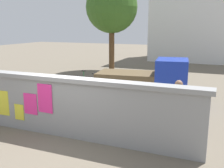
{
  "coord_description": "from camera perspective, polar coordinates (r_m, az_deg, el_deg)",
  "views": [
    {
      "loc": [
        3.76,
        -6.17,
        3.12
      ],
      "look_at": [
        0.35,
        2.08,
        1.16
      ],
      "focal_mm": 42.5,
      "sensor_mm": 36.0,
      "label": 1
    }
  ],
  "objects": [
    {
      "name": "ground",
      "position": [
        14.99,
        7.43,
        0.27
      ],
      "size": [
        60.0,
        60.0,
        0.0
      ],
      "primitive_type": "plane",
      "color": "#6B6051"
    },
    {
      "name": "poster_wall",
      "position": [
        7.57,
        -8.62,
        -4.88
      ],
      "size": [
        7.45,
        0.42,
        1.74
      ],
      "color": "gray",
      "rests_on": "ground"
    },
    {
      "name": "auto_rickshaw_truck",
      "position": [
        10.87,
        7.42,
        0.5
      ],
      "size": [
        3.77,
        1.97,
        1.85
      ],
      "color": "black",
      "rests_on": "ground"
    },
    {
      "name": "motorcycle",
      "position": [
        10.04,
        -15.93,
        -3.45
      ],
      "size": [
        1.9,
        0.56,
        0.87
      ],
      "color": "black",
      "rests_on": "ground"
    },
    {
      "name": "bicycle_near",
      "position": [
        13.34,
        -5.51,
        0.41
      ],
      "size": [
        1.71,
        0.44,
        0.95
      ],
      "color": "black",
      "rests_on": "ground"
    },
    {
      "name": "bicycle_far",
      "position": [
        11.54,
        -9.53,
        -1.6
      ],
      "size": [
        1.66,
        0.58,
        0.95
      ],
      "color": "black",
      "rests_on": "ground"
    },
    {
      "name": "person_walking",
      "position": [
        7.88,
        13.98,
        -3.72
      ],
      "size": [
        0.47,
        0.47,
        1.62
      ],
      "color": "#BF6626",
      "rests_on": "ground"
    },
    {
      "name": "tree_roadside",
      "position": [
        18.71,
        -0.08,
        16.13
      ],
      "size": [
        3.51,
        3.51,
        6.12
      ],
      "color": "brown",
      "rests_on": "ground"
    },
    {
      "name": "building_background",
      "position": [
        26.39,
        19.25,
        14.55
      ],
      "size": [
        9.07,
        6.66,
        8.8
      ],
      "color": "silver",
      "rests_on": "ground"
    }
  ]
}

